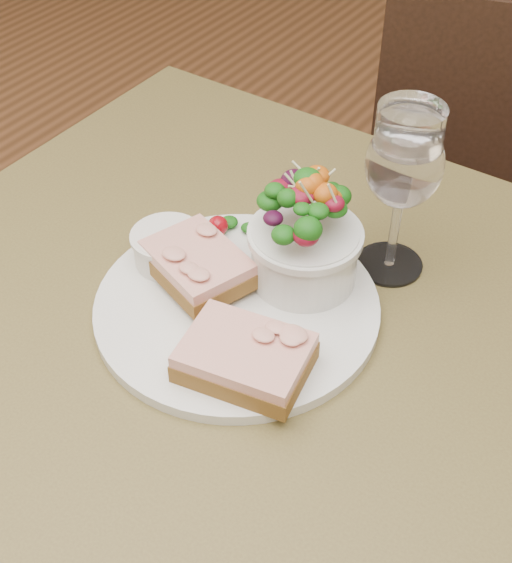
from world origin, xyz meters
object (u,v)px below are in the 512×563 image
Objects in this scene: salad_bowl at (306,232)px; sandwich_back at (197,264)px; wine_glass at (404,169)px; dinner_plate at (237,306)px; sandwich_front at (245,357)px; chair_far at (482,279)px; ramekin at (168,246)px; cafe_table at (235,409)px.

sandwich_back is at bearing -142.75° from salad_bowl.
dinner_plate is at bearing -122.91° from wine_glass.
dinner_plate is 0.21m from wine_glass.
salad_bowl is (-0.02, 0.13, 0.04)m from sandwich_front.
sandwich_back is at bearing 65.80° from chair_far.
dinner_plate is 1.61× the size of wine_glass.
wine_glass reaches higher than ramekin.
salad_bowl reaches higher than cafe_table.
cafe_table is at bearing -111.42° from wine_glass.
ramekin is 0.25m from wine_glass.
cafe_table is 6.30× the size of salad_bowl.
ramekin is at bearing 62.12° from chair_far.
dinner_plate is at bearing -6.61° from ramekin.
wine_glass is (0.04, 0.21, 0.10)m from sandwich_front.
chair_far is (0.04, 0.74, -0.36)m from cafe_table.
ramekin is at bearing 173.39° from dinner_plate.
sandwich_back is (-0.12, -0.70, 0.49)m from chair_far.
salad_bowl is (0.13, 0.06, 0.04)m from ramekin.
cafe_table is 0.82m from chair_far.
salad_bowl is 0.73× the size of wine_glass.
wine_glass is (0.06, 0.08, 0.05)m from salad_bowl.
ramekin is at bearing 142.45° from sandwich_front.
sandwich_front is (0.06, -0.07, 0.02)m from dinner_plate.
salad_bowl is (0.04, 0.07, 0.07)m from dinner_plate.
salad_bowl is at bearing 62.33° from dinner_plate.
cafe_table is 0.12m from dinner_plate.
wine_glass reaches higher than chair_far.
ramekin is at bearing -144.43° from wine_glass.
sandwich_front is 0.24m from wine_glass.
sandwich_front is at bearing -14.13° from sandwich_back.
chair_far is 5.14× the size of wine_glass.
dinner_plate is 0.10m from ramekin.
cafe_table is 4.57× the size of wine_glass.
dinner_plate is (-0.02, 0.04, 0.11)m from cafe_table.
cafe_table is 0.20m from salad_bowl.
salad_bowl is (-0.03, -0.63, 0.53)m from chair_far.
chair_far reaches higher than sandwich_front.
wine_glass is (0.19, 0.13, 0.09)m from ramekin.
chair_far is at bearing 99.81° from sandwich_back.
salad_bowl is 0.11m from wine_glass.
cafe_table is at bearing -59.62° from dinner_plate.
cafe_table is at bearing -22.76° from ramekin.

